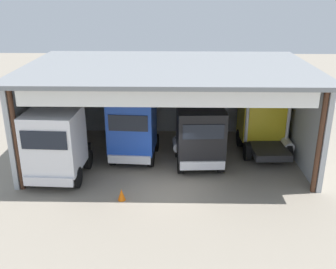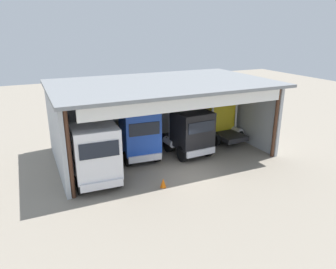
{
  "view_description": "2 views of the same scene",
  "coord_description": "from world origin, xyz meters",
  "px_view_note": "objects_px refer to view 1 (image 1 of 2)",
  "views": [
    {
      "loc": [
        0.4,
        -16.53,
        9.21
      ],
      "look_at": [
        0.0,
        2.93,
        1.78
      ],
      "focal_mm": 42.14,
      "sensor_mm": 36.0,
      "label": 1
    },
    {
      "loc": [
        -8.65,
        -15.91,
        8.83
      ],
      "look_at": [
        0.0,
        2.93,
        1.78
      ],
      "focal_mm": 33.96,
      "sensor_mm": 36.0,
      "label": 2
    }
  ],
  "objects_px": {
    "truck_blue_right_bay": "(133,129)",
    "truck_black_center_bay": "(199,136)",
    "traffic_cone": "(122,195)",
    "truck_yellow_yard_outside": "(264,122)",
    "oil_drum": "(113,129)",
    "tool_cart": "(125,133)",
    "truck_white_center_right_bay": "(56,144)"
  },
  "relations": [
    {
      "from": "truck_blue_right_bay",
      "to": "truck_black_center_bay",
      "type": "height_order",
      "value": "truck_blue_right_bay"
    },
    {
      "from": "truck_black_center_bay",
      "to": "traffic_cone",
      "type": "bearing_deg",
      "value": 41.14
    },
    {
      "from": "truck_yellow_yard_outside",
      "to": "oil_drum",
      "type": "height_order",
      "value": "truck_yellow_yard_outside"
    },
    {
      "from": "tool_cart",
      "to": "truck_black_center_bay",
      "type": "bearing_deg",
      "value": -40.12
    },
    {
      "from": "truck_black_center_bay",
      "to": "oil_drum",
      "type": "distance_m",
      "value": 7.03
    },
    {
      "from": "truck_white_center_right_bay",
      "to": "traffic_cone",
      "type": "distance_m",
      "value": 4.24
    },
    {
      "from": "tool_cart",
      "to": "traffic_cone",
      "type": "bearing_deg",
      "value": -84.22
    },
    {
      "from": "truck_blue_right_bay",
      "to": "truck_yellow_yard_outside",
      "type": "relative_size",
      "value": 1.04
    },
    {
      "from": "traffic_cone",
      "to": "truck_blue_right_bay",
      "type": "bearing_deg",
      "value": 88.54
    },
    {
      "from": "truck_white_center_right_bay",
      "to": "truck_yellow_yard_outside",
      "type": "bearing_deg",
      "value": -157.32
    },
    {
      "from": "truck_blue_right_bay",
      "to": "oil_drum",
      "type": "height_order",
      "value": "truck_blue_right_bay"
    },
    {
      "from": "oil_drum",
      "to": "tool_cart",
      "type": "distance_m",
      "value": 1.12
    },
    {
      "from": "truck_yellow_yard_outside",
      "to": "truck_white_center_right_bay",
      "type": "bearing_deg",
      "value": -162.01
    },
    {
      "from": "truck_black_center_bay",
      "to": "tool_cart",
      "type": "height_order",
      "value": "truck_black_center_bay"
    },
    {
      "from": "truck_yellow_yard_outside",
      "to": "oil_drum",
      "type": "bearing_deg",
      "value": 164.4
    },
    {
      "from": "truck_yellow_yard_outside",
      "to": "traffic_cone",
      "type": "distance_m",
      "value": 9.7
    },
    {
      "from": "tool_cart",
      "to": "traffic_cone",
      "type": "relative_size",
      "value": 1.79
    },
    {
      "from": "truck_white_center_right_bay",
      "to": "oil_drum",
      "type": "relative_size",
      "value": 5.07
    },
    {
      "from": "truck_yellow_yard_outside",
      "to": "oil_drum",
      "type": "xyz_separation_m",
      "value": [
        -9.11,
        2.17,
        -1.3
      ]
    },
    {
      "from": "oil_drum",
      "to": "traffic_cone",
      "type": "height_order",
      "value": "oil_drum"
    },
    {
      "from": "truck_blue_right_bay",
      "to": "truck_black_center_bay",
      "type": "xyz_separation_m",
      "value": [
        3.57,
        -0.74,
        -0.11
      ]
    },
    {
      "from": "truck_white_center_right_bay",
      "to": "truck_blue_right_bay",
      "type": "distance_m",
      "value": 4.27
    },
    {
      "from": "truck_black_center_bay",
      "to": "truck_yellow_yard_outside",
      "type": "bearing_deg",
      "value": -152.52
    },
    {
      "from": "truck_white_center_right_bay",
      "to": "truck_yellow_yard_outside",
      "type": "xyz_separation_m",
      "value": [
        10.92,
        4.01,
        -0.19
      ]
    },
    {
      "from": "truck_blue_right_bay",
      "to": "truck_white_center_right_bay",
      "type": "bearing_deg",
      "value": 38.95
    },
    {
      "from": "truck_blue_right_bay",
      "to": "truck_yellow_yard_outside",
      "type": "xyz_separation_m",
      "value": [
        7.42,
        1.56,
        -0.13
      ]
    },
    {
      "from": "oil_drum",
      "to": "truck_black_center_bay",
      "type": "bearing_deg",
      "value": -40.39
    },
    {
      "from": "truck_white_center_right_bay",
      "to": "oil_drum",
      "type": "height_order",
      "value": "truck_white_center_right_bay"
    },
    {
      "from": "truck_white_center_right_bay",
      "to": "oil_drum",
      "type": "distance_m",
      "value": 6.61
    },
    {
      "from": "truck_blue_right_bay",
      "to": "tool_cart",
      "type": "height_order",
      "value": "truck_blue_right_bay"
    },
    {
      "from": "truck_white_center_right_bay",
      "to": "truck_black_center_bay",
      "type": "relative_size",
      "value": 1.02
    },
    {
      "from": "truck_white_center_right_bay",
      "to": "truck_blue_right_bay",
      "type": "bearing_deg",
      "value": -142.55
    }
  ]
}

